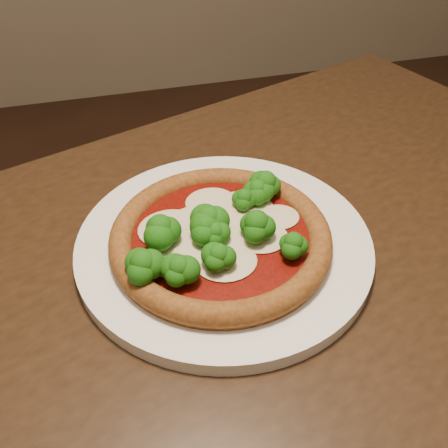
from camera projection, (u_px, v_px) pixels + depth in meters
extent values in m
cube|color=black|center=(203.00, 304.00, 0.57)|extent=(1.48, 1.12, 0.04)
cylinder|color=black|center=(343.00, 216.00, 1.27)|extent=(0.06, 0.06, 0.71)
cylinder|color=white|center=(224.00, 243.00, 0.61)|extent=(0.35, 0.35, 0.02)
cylinder|color=brown|center=(221.00, 241.00, 0.59)|extent=(0.25, 0.25, 0.01)
torus|color=brown|center=(221.00, 236.00, 0.58)|extent=(0.26, 0.26, 0.03)
cylinder|color=#6C0C05|center=(221.00, 236.00, 0.58)|extent=(0.21, 0.21, 0.00)
ellipsoid|color=beige|center=(241.00, 209.00, 0.61)|extent=(0.08, 0.07, 0.01)
ellipsoid|color=beige|center=(226.00, 261.00, 0.55)|extent=(0.07, 0.06, 0.01)
ellipsoid|color=beige|center=(262.00, 237.00, 0.58)|extent=(0.06, 0.06, 0.01)
ellipsoid|color=beige|center=(211.00, 202.00, 0.63)|extent=(0.07, 0.06, 0.01)
ellipsoid|color=beige|center=(278.00, 217.00, 0.60)|extent=(0.05, 0.05, 0.00)
ellipsoid|color=beige|center=(178.00, 257.00, 0.55)|extent=(0.07, 0.06, 0.01)
ellipsoid|color=beige|center=(170.00, 228.00, 0.59)|extent=(0.08, 0.07, 0.01)
ellipsoid|color=beige|center=(210.00, 230.00, 0.59)|extent=(0.12, 0.11, 0.01)
ellipsoid|color=#237D14|center=(219.00, 255.00, 0.53)|extent=(0.04, 0.04, 0.03)
ellipsoid|color=#237D14|center=(293.00, 243.00, 0.54)|extent=(0.04, 0.04, 0.03)
ellipsoid|color=#237D14|center=(257.00, 190.00, 0.61)|extent=(0.04, 0.04, 0.03)
ellipsoid|color=#237D14|center=(244.00, 198.00, 0.60)|extent=(0.03, 0.03, 0.03)
ellipsoid|color=#237D14|center=(266.00, 183.00, 0.62)|extent=(0.05, 0.05, 0.04)
ellipsoid|color=#237D14|center=(179.00, 268.00, 0.51)|extent=(0.04, 0.04, 0.04)
ellipsoid|color=#237D14|center=(209.00, 220.00, 0.56)|extent=(0.05, 0.05, 0.04)
ellipsoid|color=#237D14|center=(143.00, 264.00, 0.51)|extent=(0.05, 0.05, 0.04)
ellipsoid|color=#237D14|center=(215.00, 232.00, 0.56)|extent=(0.04, 0.04, 0.03)
ellipsoid|color=#237D14|center=(257.00, 224.00, 0.56)|extent=(0.05, 0.05, 0.04)
ellipsoid|color=#237D14|center=(205.00, 227.00, 0.56)|extent=(0.04, 0.04, 0.04)
ellipsoid|color=#237D14|center=(160.00, 229.00, 0.55)|extent=(0.05, 0.05, 0.04)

